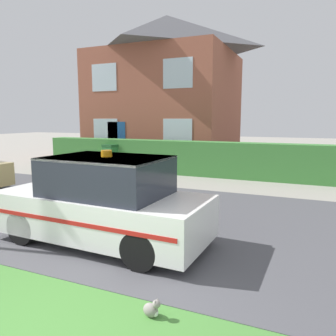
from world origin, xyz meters
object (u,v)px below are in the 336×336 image
object	(u,v)px
wheelie_bin	(112,158)
house_left	(167,88)
police_car	(103,202)
cat	(152,309)

from	to	relation	value
wheelie_bin	house_left	bearing A→B (deg)	97.56
police_car	cat	size ratio (longest dim) A/B	15.30
house_left	cat	bearing A→B (deg)	-66.87
police_car	wheelie_bin	size ratio (longest dim) A/B	3.43
cat	wheelie_bin	distance (m)	10.87
cat	wheelie_bin	world-z (taller)	wheelie_bin
house_left	wheelie_bin	size ratio (longest dim) A/B	6.69
cat	wheelie_bin	bearing A→B (deg)	134.20
house_left	wheelie_bin	xyz separation A→B (m)	(-0.39, -5.02, -3.36)
wheelie_bin	cat	bearing A→B (deg)	-42.45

